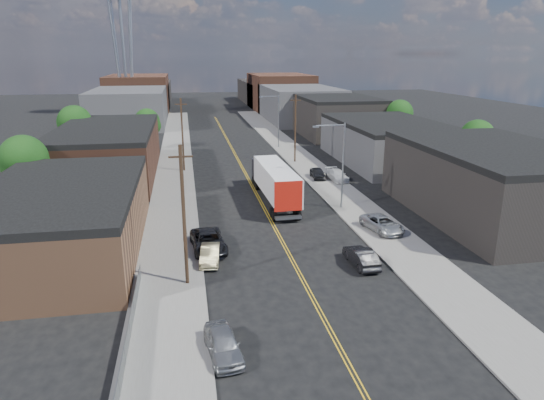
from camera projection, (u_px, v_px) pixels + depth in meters
name	position (u px, v px, depth m)	size (l,w,h in m)	color
ground	(232.00, 149.00, 82.75)	(260.00, 260.00, 0.00)	black
centerline	(243.00, 169.00, 68.62)	(0.32, 120.00, 0.01)	gold
sidewalk_left	(175.00, 171.00, 66.98)	(5.00, 140.00, 0.15)	slate
sidewalk_right	(308.00, 166.00, 70.21)	(5.00, 140.00, 0.15)	slate
warehouse_tan	(63.00, 219.00, 39.32)	(12.00, 22.00, 5.60)	brown
warehouse_brown	(108.00, 152.00, 63.67)	(12.00, 26.00, 6.60)	#532F21
industrial_right_a	(494.00, 182.00, 47.77)	(14.00, 22.00, 7.10)	black
industrial_right_b	(388.00, 142.00, 72.41)	(14.00, 24.00, 6.10)	#3D3D40
industrial_right_c	(336.00, 116.00, 96.69)	(14.00, 22.00, 7.60)	black
skyline_left_a	(130.00, 107.00, 111.17)	(16.00, 30.00, 8.00)	#3D3D40
skyline_right_a	(300.00, 104.00, 117.96)	(16.00, 30.00, 8.00)	#3D3D40
skyline_left_b	(139.00, 94.00, 134.44)	(16.00, 26.00, 10.00)	#532F21
skyline_right_b	(280.00, 92.00, 141.22)	(16.00, 26.00, 10.00)	#532F21
skyline_left_c	(144.00, 94.00, 153.71)	(16.00, 40.00, 7.00)	black
skyline_right_c	(268.00, 92.00, 160.50)	(16.00, 40.00, 7.00)	black
streetlight_near	(340.00, 159.00, 49.52)	(3.39, 0.25, 9.00)	gray
streetlight_far	(276.00, 117.00, 82.50)	(3.39, 0.25, 9.00)	gray
utility_pole_left_near	(184.00, 216.00, 32.77)	(1.60, 0.26, 10.00)	black
utility_pole_left_far	(182.00, 135.00, 65.74)	(1.60, 0.26, 10.00)	black
utility_pole_right	(295.00, 128.00, 71.35)	(1.60, 0.26, 10.00)	black
chainlink_fence	(130.00, 330.00, 27.38)	(0.05, 16.00, 1.22)	slate
tree_left_near	(25.00, 162.00, 48.93)	(4.85, 4.76, 7.91)	black
tree_left_mid	(75.00, 125.00, 72.39)	(5.10, 5.04, 8.37)	black
tree_left_far	(148.00, 123.00, 80.95)	(4.35, 4.20, 6.97)	black
tree_right_near	(477.00, 139.00, 63.83)	(4.60, 4.48, 7.44)	black
tree_right_far	(400.00, 115.00, 86.35)	(4.85, 4.76, 7.91)	black
semi_truck	(273.00, 179.00, 53.34)	(3.03, 15.95, 4.16)	white
car_left_a	(223.00, 344.00, 25.99)	(1.67, 4.16, 1.42)	#9A9C9E
car_left_b	(210.00, 254.00, 37.75)	(1.41, 4.03, 1.33)	#978C63
car_left_c	(208.00, 241.00, 39.98)	(2.62, 5.67, 1.58)	black
car_right_oncoming	(361.00, 257.00, 37.16)	(1.50, 4.32, 1.42)	black
car_right_lot_a	(382.00, 224.00, 44.04)	(2.26, 4.91, 1.36)	#B6BABC
car_right_lot_b	(337.00, 175.00, 61.76)	(1.86, 4.58, 1.33)	silver
car_right_lot_c	(318.00, 173.00, 62.73)	(1.59, 3.95, 1.35)	black
car_ahead_truck	(277.00, 168.00, 66.33)	(2.19, 4.75, 1.32)	black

